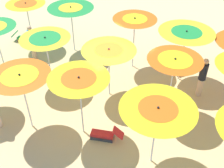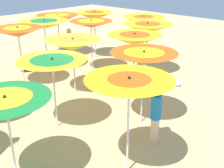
% 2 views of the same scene
% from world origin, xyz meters
% --- Properties ---
extents(ground, '(39.77, 39.77, 0.04)m').
position_xyz_m(ground, '(0.00, 0.00, -0.02)').
color(ground, '#D1B57F').
extents(beach_umbrella_1, '(2.02, 2.02, 2.40)m').
position_xyz_m(beach_umbrella_1, '(-0.11, -3.37, 2.17)').
color(beach_umbrella_1, silver).
rests_on(beach_umbrella_1, ground).
extents(beach_umbrella_2, '(1.97, 1.97, 2.50)m').
position_xyz_m(beach_umbrella_2, '(1.22, -1.95, 2.25)').
color(beach_umbrella_2, silver).
rests_on(beach_umbrella_2, ground).
extents(beach_umbrella_3, '(2.20, 2.20, 2.41)m').
position_xyz_m(beach_umbrella_3, '(3.59, -0.79, 2.15)').
color(beach_umbrella_3, silver).
rests_on(beach_umbrella_3, ground).
extents(beach_umbrella_6, '(2.05, 2.05, 2.27)m').
position_xyz_m(beach_umbrella_6, '(-2.13, -1.59, 2.06)').
color(beach_umbrella_6, silver).
rests_on(beach_umbrella_6, ground).
extents(beach_umbrella_7, '(2.11, 2.11, 2.22)m').
position_xyz_m(beach_umbrella_7, '(-0.00, 0.03, 1.95)').
color(beach_umbrella_7, silver).
rests_on(beach_umbrella_7, ground).
extents(beach_umbrella_8, '(1.95, 1.95, 2.47)m').
position_xyz_m(beach_umbrella_8, '(2.17, 1.30, 2.26)').
color(beach_umbrella_8, silver).
rests_on(beach_umbrella_8, ground).
extents(beach_umbrella_10, '(1.93, 1.93, 2.35)m').
position_xyz_m(beach_umbrella_10, '(-5.71, -0.97, 2.09)').
color(beach_umbrella_10, silver).
rests_on(beach_umbrella_10, ground).
extents(beach_umbrella_11, '(2.21, 2.21, 2.38)m').
position_xyz_m(beach_umbrella_11, '(-3.95, 0.57, 2.12)').
color(beach_umbrella_11, silver).
rests_on(beach_umbrella_11, ground).
extents(beach_umbrella_12, '(1.92, 1.92, 2.52)m').
position_xyz_m(beach_umbrella_12, '(-1.04, 2.11, 2.27)').
color(beach_umbrella_12, silver).
rests_on(beach_umbrella_12, ground).
extents(beach_umbrella_13, '(2.29, 2.29, 2.41)m').
position_xyz_m(beach_umbrella_13, '(0.94, 3.19, 2.17)').
color(beach_umbrella_13, silver).
rests_on(beach_umbrella_13, ground).
extents(lounger_0, '(1.32, 0.63, 0.70)m').
position_xyz_m(lounger_0, '(0.31, 3.56, 0.22)').
color(lounger_0, '#333338').
rests_on(lounger_0, ground).
extents(lounger_1, '(1.07, 1.03, 0.56)m').
position_xyz_m(lounger_1, '(1.95, -1.49, 0.20)').
color(lounger_1, '#333338').
rests_on(lounger_1, ground).
extents(lounger_2, '(1.14, 1.09, 0.55)m').
position_xyz_m(lounger_2, '(-6.31, -1.24, 0.19)').
color(lounger_2, olive).
rests_on(lounger_2, ground).
extents(beachgoer_0, '(0.30, 0.30, 1.80)m').
position_xyz_m(beachgoer_0, '(2.24, 3.03, 0.95)').
color(beachgoer_0, '#D8A87F').
rests_on(beachgoer_0, ground).
extents(beachgoer_1, '(0.30, 0.30, 1.76)m').
position_xyz_m(beachgoer_1, '(-4.37, -1.45, 0.93)').
color(beachgoer_1, '#D8A87F').
rests_on(beachgoer_1, ground).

